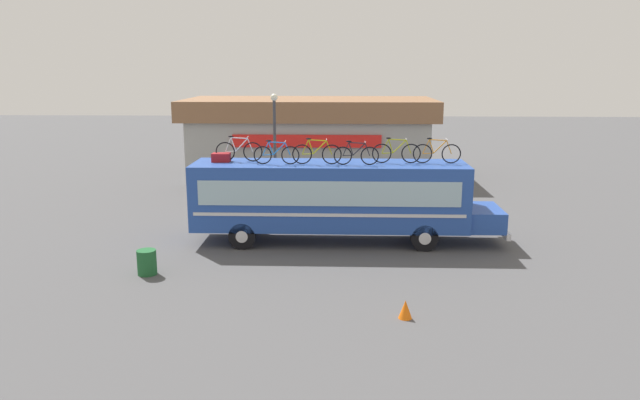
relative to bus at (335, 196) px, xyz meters
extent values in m
plane|color=#4C4C4F|center=(-0.21, 0.00, -1.77)|extent=(120.00, 120.00, 0.00)
cube|color=#23479E|center=(-0.21, 0.00, 0.06)|extent=(10.21, 2.43, 2.42)
cube|color=#23479E|center=(5.55, 0.00, -0.77)|extent=(1.31, 2.23, 0.76)
cube|color=#99B7C6|center=(-0.21, -1.23, 0.36)|extent=(9.39, 0.04, 0.90)
cube|color=#99B7C6|center=(-0.21, 1.23, 0.36)|extent=(9.39, 0.04, 0.90)
cube|color=silver|center=(-0.21, -1.23, -0.43)|extent=(9.80, 0.03, 0.12)
cube|color=silver|center=(-0.21, 1.23, -0.43)|extent=(9.80, 0.03, 0.12)
cube|color=silver|center=(6.26, 0.00, -1.23)|extent=(0.16, 2.31, 0.24)
cylinder|color=black|center=(3.26, -1.07, -1.28)|extent=(0.98, 0.28, 0.98)
cylinder|color=silver|center=(3.26, -1.07, -1.28)|extent=(0.44, 0.30, 0.44)
cylinder|color=black|center=(3.26, 1.07, -1.28)|extent=(0.98, 0.28, 0.98)
cylinder|color=silver|center=(3.26, 1.07, -1.28)|extent=(0.44, 0.30, 0.44)
cylinder|color=black|center=(-3.38, -1.07, -1.28)|extent=(0.98, 0.28, 0.98)
cylinder|color=silver|center=(-3.38, -1.07, -1.28)|extent=(0.44, 0.30, 0.44)
cylinder|color=black|center=(-3.38, 1.07, -1.28)|extent=(0.98, 0.28, 0.98)
cylinder|color=silver|center=(-3.38, 1.07, -1.28)|extent=(0.44, 0.30, 0.44)
cube|color=maroon|center=(-4.31, 0.19, 1.43)|extent=(0.66, 0.49, 0.32)
torus|color=black|center=(-4.16, 0.29, 1.63)|extent=(0.74, 0.04, 0.74)
torus|color=black|center=(-3.12, 0.29, 1.63)|extent=(0.74, 0.04, 0.74)
cylinder|color=white|center=(-3.85, 0.29, 1.91)|extent=(0.20, 0.04, 0.53)
cylinder|color=white|center=(-3.54, 0.29, 1.89)|extent=(0.49, 0.04, 0.51)
cylinder|color=white|center=(-3.62, 0.29, 2.15)|extent=(0.63, 0.04, 0.07)
cylinder|color=white|center=(-3.96, 0.29, 1.64)|extent=(0.40, 0.03, 0.05)
cylinder|color=white|center=(-4.05, 0.29, 1.90)|extent=(0.26, 0.03, 0.55)
cylinder|color=white|center=(-3.21, 0.29, 1.88)|extent=(0.22, 0.03, 0.51)
cylinder|color=silver|center=(-3.31, 0.29, 2.18)|extent=(0.03, 0.44, 0.03)
ellipsoid|color=black|center=(-3.93, 0.29, 2.21)|extent=(0.20, 0.08, 0.06)
torus|color=black|center=(-2.66, -0.34, 1.60)|extent=(0.67, 0.04, 0.67)
torus|color=black|center=(-1.65, -0.34, 1.60)|extent=(0.67, 0.04, 0.67)
cylinder|color=#197FDB|center=(-2.36, -0.34, 1.86)|extent=(0.20, 0.04, 0.48)
cylinder|color=#197FDB|center=(-2.05, -0.34, 1.84)|extent=(0.47, 0.04, 0.46)
cylinder|color=#197FDB|center=(-2.13, -0.34, 2.07)|extent=(0.61, 0.04, 0.07)
cylinder|color=#197FDB|center=(-2.47, -0.34, 1.61)|extent=(0.39, 0.03, 0.05)
cylinder|color=#197FDB|center=(-2.55, -0.34, 1.85)|extent=(0.25, 0.03, 0.50)
cylinder|color=#197FDB|center=(-1.74, -0.34, 1.83)|extent=(0.21, 0.03, 0.47)
cylinder|color=silver|center=(-1.83, -0.34, 2.11)|extent=(0.03, 0.44, 0.03)
ellipsoid|color=black|center=(-2.44, -0.34, 2.13)|extent=(0.20, 0.08, 0.06)
torus|color=black|center=(-1.22, -0.28, 1.63)|extent=(0.73, 0.04, 0.73)
torus|color=black|center=(-0.13, -0.28, 1.63)|extent=(0.73, 0.04, 0.73)
cylinder|color=#B2B20C|center=(-0.89, -0.28, 1.91)|extent=(0.21, 0.04, 0.52)
cylinder|color=#B2B20C|center=(-0.56, -0.28, 1.89)|extent=(0.51, 0.04, 0.50)
cylinder|color=#B2B20C|center=(-0.65, -0.28, 2.14)|extent=(0.66, 0.04, 0.07)
cylinder|color=#B2B20C|center=(-1.01, -0.28, 1.64)|extent=(0.42, 0.03, 0.05)
cylinder|color=#B2B20C|center=(-1.10, -0.28, 1.90)|extent=(0.27, 0.03, 0.54)
cylinder|color=#B2B20C|center=(-0.23, -0.28, 1.88)|extent=(0.23, 0.03, 0.51)
cylinder|color=silver|center=(-0.32, -0.28, 2.18)|extent=(0.03, 0.44, 0.03)
ellipsoid|color=black|center=(-0.98, -0.28, 2.20)|extent=(0.20, 0.08, 0.06)
torus|color=black|center=(0.28, -0.38, 1.60)|extent=(0.67, 0.04, 0.67)
torus|color=black|center=(1.26, -0.38, 1.60)|extent=(0.67, 0.04, 0.67)
cylinder|color=black|center=(0.57, -0.38, 1.85)|extent=(0.19, 0.04, 0.48)
cylinder|color=black|center=(0.87, -0.38, 1.84)|extent=(0.46, 0.04, 0.46)
cylinder|color=black|center=(0.79, -0.38, 2.07)|extent=(0.59, 0.04, 0.07)
cylinder|color=black|center=(0.47, -0.38, 1.61)|extent=(0.37, 0.03, 0.05)
cylinder|color=black|center=(0.39, -0.38, 1.84)|extent=(0.24, 0.03, 0.50)
cylinder|color=black|center=(1.17, -0.38, 1.83)|extent=(0.21, 0.03, 0.47)
cylinder|color=silver|center=(1.08, -0.38, 2.10)|extent=(0.03, 0.44, 0.03)
ellipsoid|color=black|center=(0.49, -0.38, 2.13)|extent=(0.20, 0.08, 0.06)
torus|color=black|center=(1.72, 0.08, 1.63)|extent=(0.73, 0.04, 0.73)
torus|color=black|center=(2.80, 0.08, 1.63)|extent=(0.73, 0.04, 0.73)
cylinder|color=#B2B20C|center=(2.05, 0.08, 1.90)|extent=(0.21, 0.04, 0.52)
cylinder|color=#B2B20C|center=(2.37, 0.08, 1.88)|extent=(0.50, 0.04, 0.50)
cylinder|color=#B2B20C|center=(2.29, 0.08, 2.14)|extent=(0.65, 0.04, 0.07)
cylinder|color=#B2B20C|center=(1.93, 0.08, 1.64)|extent=(0.41, 0.03, 0.05)
cylinder|color=#B2B20C|center=(1.84, 0.08, 1.89)|extent=(0.26, 0.03, 0.54)
cylinder|color=#B2B20C|center=(2.71, 0.08, 1.87)|extent=(0.22, 0.03, 0.51)
cylinder|color=silver|center=(2.61, 0.08, 2.17)|extent=(0.03, 0.44, 0.03)
ellipsoid|color=black|center=(1.96, 0.08, 2.20)|extent=(0.20, 0.08, 0.06)
torus|color=black|center=(3.23, 0.10, 1.62)|extent=(0.72, 0.04, 0.72)
torus|color=black|center=(4.29, 0.10, 1.62)|extent=(0.72, 0.04, 0.72)
cylinder|color=orange|center=(3.55, 0.10, 1.89)|extent=(0.20, 0.04, 0.51)
cylinder|color=orange|center=(3.87, 0.10, 1.88)|extent=(0.49, 0.04, 0.49)
cylinder|color=orange|center=(3.78, 0.10, 2.13)|extent=(0.64, 0.04, 0.07)
cylinder|color=orange|center=(3.43, 0.10, 1.63)|extent=(0.40, 0.03, 0.05)
cylinder|color=orange|center=(3.35, 0.10, 1.88)|extent=(0.26, 0.03, 0.53)
cylinder|color=orange|center=(4.19, 0.10, 1.87)|extent=(0.22, 0.03, 0.50)
cylinder|color=silver|center=(4.10, 0.10, 2.16)|extent=(0.03, 0.44, 0.03)
ellipsoid|color=black|center=(3.46, 0.10, 2.19)|extent=(0.20, 0.08, 0.06)
cube|color=#9E9E99|center=(-1.72, 14.52, -0.03)|extent=(13.80, 6.60, 3.48)
cube|color=brown|center=(-1.72, 14.52, 2.29)|extent=(14.90, 7.13, 1.18)
cube|color=red|center=(-1.72, 11.12, 0.73)|extent=(8.28, 0.16, 0.70)
cylinder|color=#1E592D|center=(-5.99, -3.97, -1.36)|extent=(0.62, 0.62, 0.81)
cone|color=orange|center=(1.96, -7.16, -1.52)|extent=(0.37, 0.37, 0.51)
cylinder|color=#38383D|center=(-2.92, 5.94, 0.76)|extent=(0.14, 0.14, 5.06)
sphere|color=#F2EDCC|center=(-2.92, 5.94, 3.39)|extent=(0.33, 0.33, 0.33)
camera|label=1|loc=(0.25, -22.25, 4.77)|focal=33.96mm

